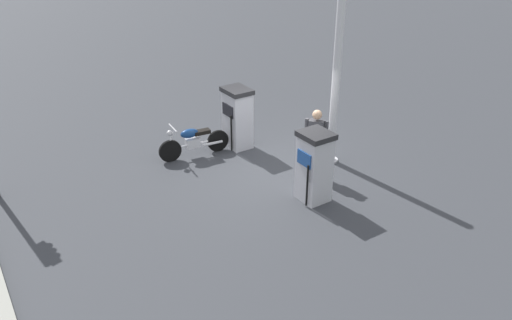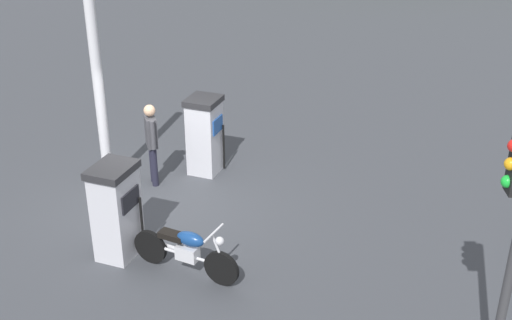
% 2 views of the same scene
% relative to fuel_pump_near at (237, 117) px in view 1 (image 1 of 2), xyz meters
% --- Properties ---
extents(ground_plane, '(120.00, 120.00, 0.00)m').
position_rel_fuel_pump_near_xyz_m(ground_plane, '(-0.04, 1.65, -0.84)').
color(ground_plane, '#383A3F').
extents(fuel_pump_near, '(0.66, 0.81, 1.66)m').
position_rel_fuel_pump_near_xyz_m(fuel_pump_near, '(0.00, 0.00, 0.00)').
color(fuel_pump_near, silver).
rests_on(fuel_pump_near, ground).
extents(fuel_pump_far, '(0.68, 0.71, 1.64)m').
position_rel_fuel_pump_near_xyz_m(fuel_pump_far, '(0.00, 3.31, -0.01)').
color(fuel_pump_far, silver).
rests_on(fuel_pump_far, ground).
extents(motorcycle_near_pump, '(1.93, 0.56, 0.94)m').
position_rel_fuel_pump_near_xyz_m(motorcycle_near_pump, '(1.30, -0.07, -0.40)').
color(motorcycle_near_pump, black).
rests_on(motorcycle_near_pump, ground).
extents(attendant_person, '(0.43, 0.50, 1.70)m').
position_rel_fuel_pump_near_xyz_m(attendant_person, '(-0.73, 2.43, 0.14)').
color(attendant_person, '#1E1E2D').
rests_on(attendant_person, ground).
extents(canopy_support_pole, '(0.40, 0.40, 4.28)m').
position_rel_fuel_pump_near_xyz_m(canopy_support_pole, '(-1.57, 2.05, 1.22)').
color(canopy_support_pole, silver).
rests_on(canopy_support_pole, ground).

